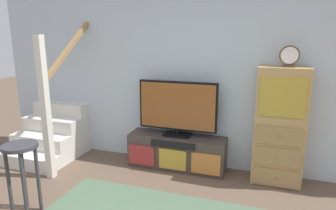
# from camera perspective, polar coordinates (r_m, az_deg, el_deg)

# --- Properties ---
(back_wall) EXTENTS (6.40, 0.12, 2.70)m
(back_wall) POSITION_cam_1_polar(r_m,az_deg,el_deg) (4.00, 7.08, 6.93)
(back_wall) COLOR silver
(back_wall) RESTS_ON ground_plane
(media_console) EXTENTS (1.33, 0.38, 0.46)m
(media_console) POSITION_cam_1_polar(r_m,az_deg,el_deg) (4.09, 1.69, -9.07)
(media_console) COLOR #423833
(media_console) RESTS_ON ground_plane
(television) EXTENTS (1.07, 0.22, 0.75)m
(television) POSITION_cam_1_polar(r_m,az_deg,el_deg) (3.92, 1.85, -0.45)
(television) COLOR black
(television) RESTS_ON media_console
(side_cabinet) EXTENTS (0.58, 0.38, 1.44)m
(side_cabinet) POSITION_cam_1_polar(r_m,az_deg,el_deg) (3.79, 20.79, -3.98)
(side_cabinet) COLOR tan
(side_cabinet) RESTS_ON ground_plane
(desk_clock) EXTENTS (0.22, 0.08, 0.24)m
(desk_clock) POSITION_cam_1_polar(r_m,az_deg,el_deg) (3.63, 22.47, 8.73)
(desk_clock) COLOR #4C3823
(desk_clock) RESTS_ON side_cabinet
(staircase) EXTENTS (1.00, 1.36, 2.20)m
(staircase) POSITION_cam_1_polar(r_m,az_deg,el_deg) (4.95, -20.29, -4.20)
(staircase) COLOR silver
(staircase) RESTS_ON ground_plane
(bar_stool_near) EXTENTS (0.34, 0.34, 0.75)m
(bar_stool_near) POSITION_cam_1_polar(r_m,az_deg,el_deg) (3.30, -26.51, -10.07)
(bar_stool_near) COLOR #333338
(bar_stool_near) RESTS_ON ground_plane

